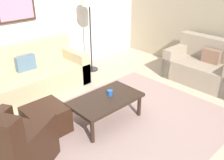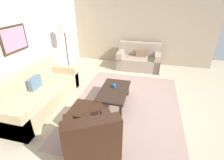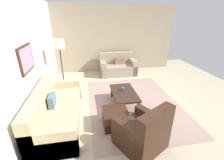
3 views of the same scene
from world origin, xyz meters
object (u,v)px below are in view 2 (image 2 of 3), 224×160
Objects in this scene: ottoman at (85,116)px; framed_artwork at (14,39)px; couch_main at (36,94)px; armchair_leather at (91,144)px; coffee_table at (114,92)px; lamp_standing at (65,33)px; couch_loveseat at (139,60)px; cup at (114,86)px.

ottoman is 0.76× the size of framed_artwork.
armchair_leather is at bearing -121.50° from couch_main.
lamp_standing is at bearing 56.96° from coffee_table.
lamp_standing is at bearing 123.46° from couch_loveseat.
coffee_table is at bearing -76.10° from couch_main.
couch_main is 1.86m from cup.
framed_artwork reaches higher than coffee_table.
armchair_leather is 3.36m from lamp_standing.
framed_artwork is at bearing 160.32° from lamp_standing.
couch_loveseat is 0.87× the size of lamp_standing.
lamp_standing is at bearing -2.13° from couch_main.
lamp_standing is (2.67, 1.73, 1.10)m from armchair_leather.
lamp_standing is 2.33× the size of framed_artwork.
ottoman is 1.03m from cup.
cup reaches higher than ottoman.
couch_loveseat reaches higher than ottoman.
framed_artwork reaches higher than lamp_standing.
coffee_table is 12.80× the size of cup.
cup is (0.10, 0.02, 0.09)m from coffee_table.
ottoman is 0.33× the size of lamp_standing.
armchair_leather is at bearing -120.60° from framed_artwork.
lamp_standing reaches higher than armchair_leather.
couch_loveseat is 4.05m from armchair_leather.
ottoman is 0.92m from coffee_table.
framed_artwork is at bearing 98.54° from cup.
ottoman is at bearing 28.95° from armchair_leather.
couch_loveseat is 2.72m from lamp_standing.
couch_main reaches higher than cup.
lamp_standing is (1.94, 1.33, 1.21)m from ottoman.
framed_artwork is at bearing 59.40° from armchair_leather.
coffee_table is at bearing 172.22° from couch_loveseat.
armchair_leather is 0.99× the size of coffee_table.
ottoman is at bearing -145.63° from lamp_standing.
couch_loveseat reaches higher than coffee_table.
armchair_leather is at bearing -147.04° from lamp_standing.
coffee_table is (0.44, -1.79, 0.06)m from couch_main.
cup is 0.12× the size of framed_artwork.
couch_loveseat is at bearing -8.50° from cup.
couch_main reaches higher than coffee_table.
armchair_leather is (-1.10, -1.79, 0.01)m from couch_main.
lamp_standing is at bearing 59.14° from cup.
armchair_leather reaches higher than coffee_table.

